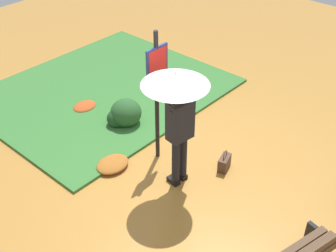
# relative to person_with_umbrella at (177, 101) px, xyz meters

# --- Properties ---
(ground_plane) EXTENTS (18.00, 18.00, 0.00)m
(ground_plane) POSITION_rel_person_with_umbrella_xyz_m (-0.27, -0.17, -1.55)
(ground_plane) COLOR #B27A33
(grass_verge) EXTENTS (4.80, 4.00, 0.05)m
(grass_verge) POSITION_rel_person_with_umbrella_xyz_m (-1.15, -3.03, -1.53)
(grass_verge) COLOR #387533
(grass_verge) RESTS_ON ground_plane
(person_with_umbrella) EXTENTS (0.96, 0.96, 2.04)m
(person_with_umbrella) POSITION_rel_person_with_umbrella_xyz_m (0.00, 0.00, 0.00)
(person_with_umbrella) COLOR black
(person_with_umbrella) RESTS_ON ground_plane
(info_sign_post) EXTENTS (0.44, 0.07, 2.30)m
(info_sign_post) POSITION_rel_person_with_umbrella_xyz_m (-0.33, -0.70, -0.11)
(info_sign_post) COLOR black
(info_sign_post) RESTS_ON ground_plane
(handbag) EXTENTS (0.33, 0.22, 0.37)m
(handbag) POSITION_rel_person_with_umbrella_xyz_m (-0.81, 0.35, -1.42)
(handbag) COLOR #4C3323
(handbag) RESTS_ON ground_plane
(shrub_cluster) EXTENTS (0.64, 0.58, 0.52)m
(shrub_cluster) POSITION_rel_person_with_umbrella_xyz_m (-0.60, -1.82, -1.31)
(shrub_cluster) COLOR #285628
(shrub_cluster) RESTS_ON ground_plane
(leaf_pile_near_person) EXTENTS (0.49, 0.39, 0.11)m
(leaf_pile_near_person) POSITION_rel_person_with_umbrella_xyz_m (-0.45, -2.82, -1.50)
(leaf_pile_near_person) COLOR #B74C1E
(leaf_pile_near_person) RESTS_ON ground_plane
(leaf_pile_far_path) EXTENTS (0.58, 0.46, 0.13)m
(leaf_pile_far_path) POSITION_rel_person_with_umbrella_xyz_m (0.40, -1.06, -1.49)
(leaf_pile_far_path) COLOR #A86023
(leaf_pile_far_path) RESTS_ON ground_plane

